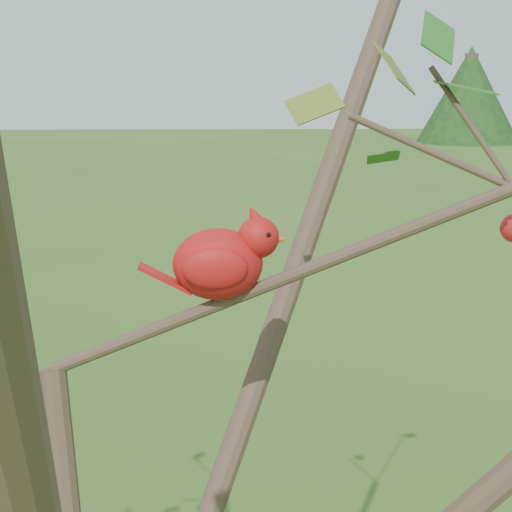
{
  "coord_description": "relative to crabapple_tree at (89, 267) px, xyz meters",
  "views": [
    {
      "loc": [
        0.18,
        -0.92,
        2.33
      ],
      "look_at": [
        0.23,
        0.08,
        2.11
      ],
      "focal_mm": 55.0,
      "sensor_mm": 36.0,
      "label": 1
    }
  ],
  "objects": [
    {
      "name": "distant_trees",
      "position": [
        -0.77,
        24.5,
        -0.51
      ],
      "size": [
        39.59,
        17.58,
        3.74
      ],
      "color": "#3E2B21",
      "rests_on": "ground"
    },
    {
      "name": "cardinal",
      "position": [
        0.16,
        0.11,
        -0.02
      ],
      "size": [
        0.2,
        0.1,
        0.14
      ],
      "rotation": [
        0.0,
        0.0,
        0.03
      ],
      "color": "red",
      "rests_on": "ground"
    },
    {
      "name": "crabapple_tree",
      "position": [
        0.0,
        0.0,
        0.0
      ],
      "size": [
        2.35,
        2.05,
        2.95
      ],
      "color": "#3E2B21",
      "rests_on": "ground"
    }
  ]
}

